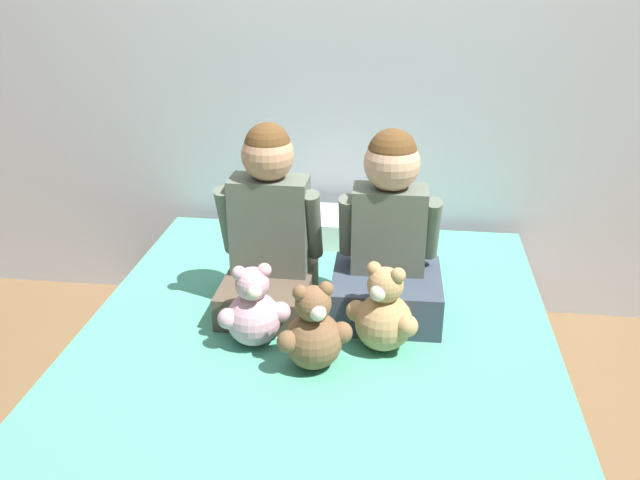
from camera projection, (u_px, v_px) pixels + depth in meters
name	position (u px, v px, depth m)	size (l,w,h in m)	color
ground_plane	(314.00, 448.00, 2.27)	(14.00, 14.00, 0.00)	brown
wall_behind_bed	(348.00, 24.00, 2.73)	(8.00, 0.06, 2.50)	silver
bed	(314.00, 398.00, 2.19)	(1.52, 1.94, 0.41)	brown
child_on_left	(269.00, 232.00, 2.24)	(0.35, 0.38, 0.62)	brown
child_on_right	(388.00, 243.00, 2.19)	(0.36, 0.34, 0.62)	#384251
teddy_bear_held_by_left_child	(254.00, 311.00, 2.06)	(0.21, 0.17, 0.27)	#DBA3B2
teddy_bear_held_by_right_child	(384.00, 314.00, 2.04)	(0.22, 0.18, 0.28)	tan
teddy_bear_between_children	(314.00, 332.00, 1.95)	(0.21, 0.17, 0.27)	brown
pillow_at_headboard	(340.00, 227.00, 2.81)	(0.55, 0.27, 0.11)	silver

